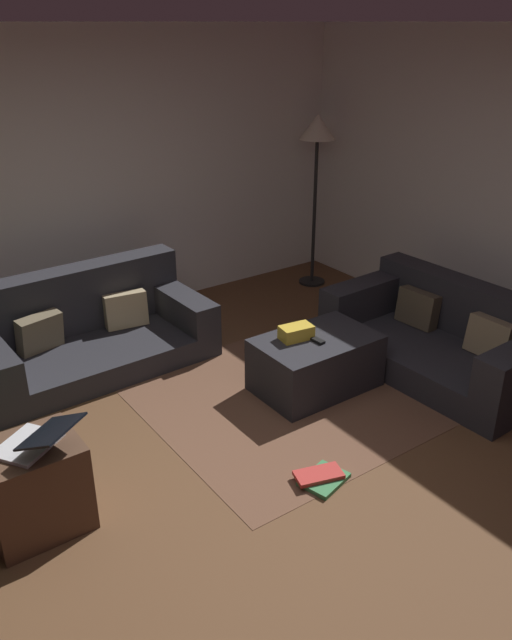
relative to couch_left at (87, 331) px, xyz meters
The scene contains 12 objects.
ground_plane 2.29m from the couch_left, 87.89° to the right, with size 6.40×6.40×0.00m, color brown.
rear_partition 1.35m from the couch_left, 84.48° to the left, with size 6.40×0.12×2.60m, color silver.
couch_left is the anchor object (origin of this frame).
couch_right 2.94m from the couch_left, 37.61° to the right, with size 1.03×1.81×0.68m.
ottoman 1.91m from the couch_left, 48.85° to the right, with size 0.92×0.59×0.43m, color #26262B.
gift_box 1.78m from the couch_left, 50.36° to the right, with size 0.25×0.15×0.10m, color gold.
tv_remote 1.92m from the couch_left, 50.35° to the right, with size 0.05×0.16×0.02m, color black.
side_table 1.97m from the couch_left, 120.20° to the right, with size 0.52×0.44×0.54m, color #4C3323.
laptop 2.02m from the couch_left, 118.54° to the right, with size 0.50×0.53×0.19m.
book_stack 2.42m from the couch_left, 76.58° to the right, with size 0.35×0.29×0.06m.
corner_lamp 2.96m from the couch_left, ahead, with size 0.36×0.36×1.78m.
area_rug 1.93m from the couch_left, 48.85° to the right, with size 2.60×2.00×0.01m, color brown.
Camera 1 is at (-1.72, -2.43, 2.60)m, focal length 36.02 mm.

